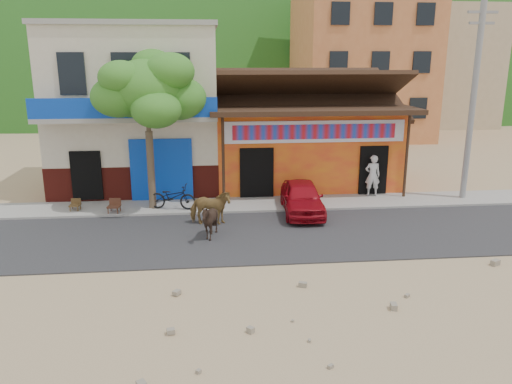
% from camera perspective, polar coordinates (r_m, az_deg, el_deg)
% --- Properties ---
extents(ground, '(120.00, 120.00, 0.00)m').
position_cam_1_polar(ground, '(14.63, 4.42, -8.29)').
color(ground, '#9E825B').
rests_on(ground, ground).
extents(road, '(60.00, 5.00, 0.04)m').
position_cam_1_polar(road, '(16.91, 2.95, -4.89)').
color(road, '#28282B').
rests_on(road, ground).
extents(sidewalk, '(60.00, 2.00, 0.12)m').
position_cam_1_polar(sidewalk, '(20.19, 1.48, -1.40)').
color(sidewalk, gray).
rests_on(sidewalk, ground).
extents(dance_club, '(8.00, 6.00, 3.60)m').
position_cam_1_polar(dance_club, '(23.96, 5.08, 5.45)').
color(dance_club, orange).
rests_on(dance_club, ground).
extents(cafe_building, '(7.00, 6.00, 7.00)m').
position_cam_1_polar(cafe_building, '(23.52, -13.32, 9.11)').
color(cafe_building, beige).
rests_on(cafe_building, ground).
extents(apartment_front, '(9.00, 9.00, 12.00)m').
position_cam_1_polar(apartment_front, '(38.93, 11.80, 15.11)').
color(apartment_front, '#CC723F').
rests_on(apartment_front, ground).
extents(apartment_rear, '(8.00, 8.00, 10.00)m').
position_cam_1_polar(apartment_rear, '(47.80, 20.17, 13.26)').
color(apartment_rear, tan).
rests_on(apartment_rear, ground).
extents(hillside, '(100.00, 40.00, 24.00)m').
position_cam_1_polar(hillside, '(83.47, -4.25, 19.34)').
color(hillside, '#194C14').
rests_on(hillside, ground).
extents(tree, '(3.00, 3.00, 6.00)m').
position_cam_1_polar(tree, '(19.31, -12.15, 6.81)').
color(tree, '#2D721E').
rests_on(tree, sidewalk).
extents(utility_pole, '(0.24, 0.24, 8.00)m').
position_cam_1_polar(utility_pole, '(22.02, 23.55, 9.51)').
color(utility_pole, gray).
rests_on(utility_pole, sidewalk).
extents(cow_tan, '(1.56, 0.85, 1.25)m').
position_cam_1_polar(cow_tan, '(17.72, -5.25, -1.79)').
color(cow_tan, olive).
rests_on(cow_tan, road).
extents(cow_dark, '(1.44, 1.41, 1.20)m').
position_cam_1_polar(cow_dark, '(16.38, -5.33, -3.31)').
color(cow_dark, black).
rests_on(cow_dark, road).
extents(red_car, '(1.67, 3.71, 1.24)m').
position_cam_1_polar(red_car, '(19.04, 5.27, -0.61)').
color(red_car, '#9E0B16').
rests_on(red_car, road).
extents(scooter, '(1.95, 1.05, 0.97)m').
position_cam_1_polar(scooter, '(19.50, -9.53, -0.55)').
color(scooter, black).
rests_on(scooter, sidewalk).
extents(pedestrian, '(0.67, 0.47, 1.74)m').
position_cam_1_polar(pedestrian, '(21.62, 13.18, 1.87)').
color(pedestrian, silver).
rests_on(pedestrian, sidewalk).
extents(cafe_chair_left, '(0.49, 0.49, 0.95)m').
position_cam_1_polar(cafe_chair_left, '(19.55, -15.98, -0.92)').
color(cafe_chair_left, '#452217').
rests_on(cafe_chair_left, sidewalk).
extents(cafe_chair_right, '(0.40, 0.40, 0.80)m').
position_cam_1_polar(cafe_chair_right, '(20.33, -20.04, -0.88)').
color(cafe_chair_right, '#4A3518').
rests_on(cafe_chair_right, sidewalk).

